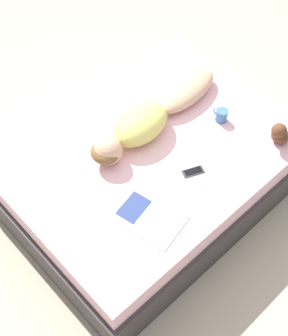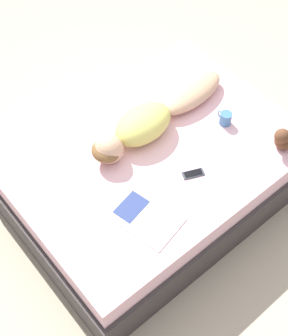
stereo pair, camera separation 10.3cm
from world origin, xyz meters
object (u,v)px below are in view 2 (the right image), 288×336
(coffee_mug, at_px, (225,118))
(open_magazine, at_px, (144,216))
(person, at_px, (154,117))
(cell_phone, at_px, (193,174))

(coffee_mug, bearing_deg, open_magazine, 103.89)
(person, bearing_deg, coffee_mug, -131.07)
(person, relative_size, coffee_mug, 10.28)
(person, relative_size, open_magazine, 2.56)
(coffee_mug, relative_size, cell_phone, 0.77)
(open_magazine, relative_size, cell_phone, 3.08)
(coffee_mug, bearing_deg, person, 53.71)
(person, distance_m, coffee_mug, 0.52)
(cell_phone, bearing_deg, coffee_mug, -45.41)
(person, xyz_separation_m, open_magazine, (-0.55, 0.55, -0.09))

